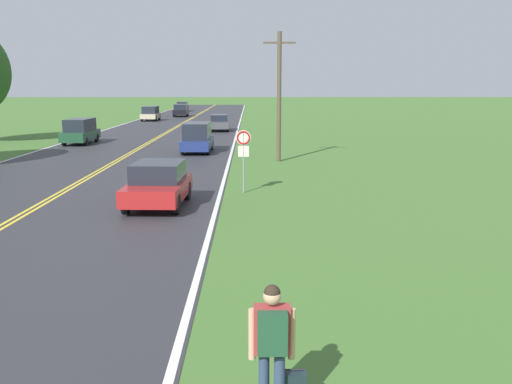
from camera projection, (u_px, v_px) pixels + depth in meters
hitchhiker_person at (272, 337)px, 7.05m from camera, size 0.62×0.44×1.82m
traffic_sign at (243, 146)px, 21.81m from camera, size 0.60×0.10×2.56m
utility_pole_midground at (279, 95)px, 30.62m from camera, size 1.80×0.24×7.26m
car_red_sedan_nearest at (158, 184)px, 19.62m from camera, size 2.09×4.01×1.60m
car_dark_blue_van_approaching at (197, 137)px, 35.43m from camera, size 1.87×4.47×1.93m
car_dark_green_van_mid_near at (80, 131)px, 40.53m from camera, size 1.84×4.42×1.87m
car_dark_grey_sedan_mid_far at (219, 123)px, 52.00m from camera, size 1.94×4.16×1.55m
car_champagne_van_receding at (151, 113)px, 66.77m from camera, size 1.88×4.19×1.77m
car_black_suv_distant at (181, 110)px, 75.67m from camera, size 2.03×4.18×1.71m
car_maroon_suv_horizon at (182, 106)px, 90.67m from camera, size 1.91×4.63×1.59m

